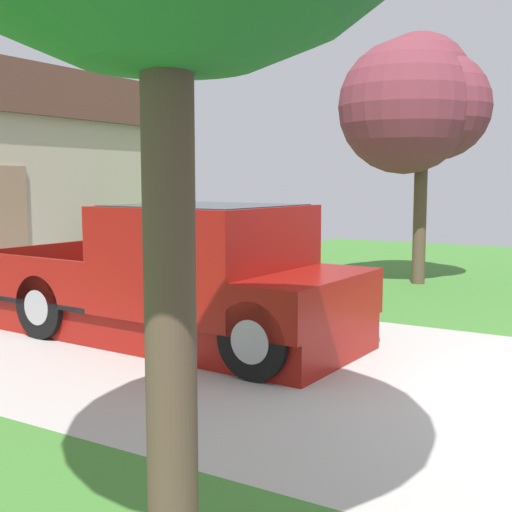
% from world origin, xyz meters
% --- Properties ---
extents(pickup_truck, '(2.22, 5.10, 1.68)m').
position_xyz_m(pickup_truck, '(0.35, 4.53, 0.76)').
color(pickup_truck, maroon).
rests_on(pickup_truck, ground).
extents(person_with_hat, '(0.49, 0.49, 1.63)m').
position_xyz_m(person_with_hat, '(1.68, 3.74, 0.95)').
color(person_with_hat, black).
rests_on(person_with_hat, ground).
extents(handbag, '(0.36, 0.18, 0.41)m').
position_xyz_m(handbag, '(1.68, 3.58, 0.12)').
color(handbag, '#232328').
rests_on(handbag, ground).
extents(neighbor_tree, '(2.66, 2.72, 4.74)m').
position_xyz_m(neighbor_tree, '(6.22, 3.66, 3.42)').
color(neighbor_tree, brown).
rests_on(neighbor_tree, ground).
extents(wheeled_trash_bin, '(0.60, 0.72, 1.01)m').
position_xyz_m(wheeled_trash_bin, '(3.32, 8.23, 0.55)').
color(wheeled_trash_bin, '#424247').
rests_on(wheeled_trash_bin, ground).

